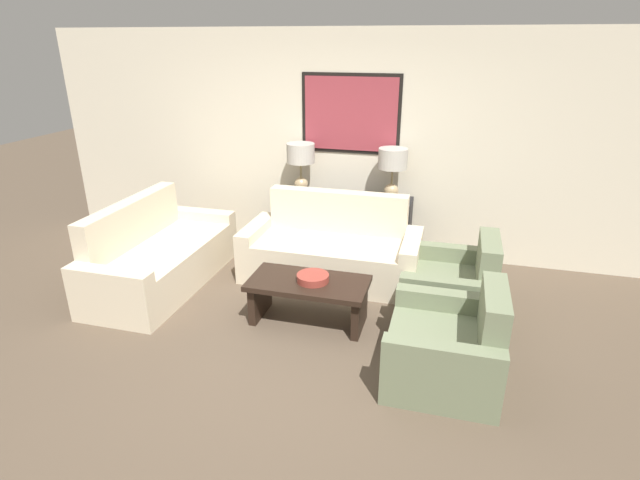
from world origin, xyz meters
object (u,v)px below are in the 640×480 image
object	(u,v)px
table_lamp_right	(393,164)
couch_by_back_wall	(332,251)
console_table	(344,226)
couch_by_side	(159,257)
decorative_bowl	(313,278)
armchair_near_back_wall	(452,288)
table_lamp_left	(301,159)
armchair_near_camera	(449,348)
coffee_table	(308,292)

from	to	relation	value
table_lamp_right	couch_by_back_wall	size ratio (longest dim) A/B	0.31
console_table	couch_by_side	world-z (taller)	couch_by_side
decorative_bowl	table_lamp_right	bearing A→B (deg)	73.77
couch_by_back_wall	armchair_near_back_wall	xyz separation A→B (m)	(1.33, -0.50, -0.03)
couch_by_side	table_lamp_left	bearing A→B (deg)	46.44
table_lamp_right	decorative_bowl	world-z (taller)	table_lamp_right
decorative_bowl	couch_by_side	bearing A→B (deg)	169.21
table_lamp_right	couch_by_back_wall	xyz separation A→B (m)	(-0.55, -0.63, -0.88)
table_lamp_left	decorative_bowl	bearing A→B (deg)	-69.28
table_lamp_left	couch_by_side	world-z (taller)	table_lamp_left
decorative_bowl	armchair_near_back_wall	bearing A→B (deg)	22.28
couch_by_back_wall	armchair_near_camera	xyz separation A→B (m)	(1.33, -1.54, -0.03)
armchair_near_camera	couch_by_side	bearing A→B (deg)	164.19
console_table	table_lamp_right	size ratio (longest dim) A/B	2.65
table_lamp_left	couch_by_back_wall	size ratio (longest dim) A/B	0.31
table_lamp_right	decorative_bowl	xyz separation A→B (m)	(-0.48, -1.64, -0.72)
couch_by_back_wall	table_lamp_left	bearing A→B (deg)	131.06
coffee_table	decorative_bowl	distance (m)	0.16
console_table	armchair_near_back_wall	world-z (taller)	armchair_near_back_wall
console_table	decorative_bowl	size ratio (longest dim) A/B	5.33
coffee_table	armchair_near_back_wall	world-z (taller)	armchair_near_back_wall
table_lamp_right	armchair_near_back_wall	bearing A→B (deg)	-55.39
table_lamp_right	coffee_table	world-z (taller)	table_lamp_right
table_lamp_left	decorative_bowl	distance (m)	1.90
couch_by_side	armchair_near_camera	bearing A→B (deg)	-15.81
couch_by_back_wall	couch_by_side	xyz separation A→B (m)	(-1.78, -0.66, 0.00)
table_lamp_right	armchair_near_back_wall	size ratio (longest dim) A/B	0.64
table_lamp_left	coffee_table	size ratio (longest dim) A/B	0.54
couch_by_side	coffee_table	size ratio (longest dim) A/B	1.75
table_lamp_right	armchair_near_back_wall	xyz separation A→B (m)	(0.78, -1.13, -0.92)
table_lamp_left	coffee_table	xyz separation A→B (m)	(0.58, -1.65, -0.87)
table_lamp_right	armchair_near_camera	bearing A→B (deg)	-70.27
console_table	couch_by_side	xyz separation A→B (m)	(-1.78, -1.29, -0.08)
armchair_near_camera	table_lamp_right	bearing A→B (deg)	109.73
couch_by_back_wall	coffee_table	bearing A→B (deg)	-88.35
console_table	table_lamp_left	size ratio (longest dim) A/B	2.65
console_table	couch_by_side	bearing A→B (deg)	-144.01
console_table	decorative_bowl	distance (m)	1.65
table_lamp_left	table_lamp_right	size ratio (longest dim) A/B	1.00
table_lamp_left	decorative_bowl	world-z (taller)	table_lamp_left
console_table	coffee_table	size ratio (longest dim) A/B	1.44
couch_by_back_wall	couch_by_side	world-z (taller)	same
table_lamp_right	decorative_bowl	distance (m)	1.86
couch_by_side	console_table	bearing A→B (deg)	35.99
decorative_bowl	armchair_near_back_wall	world-z (taller)	armchair_near_back_wall
console_table	coffee_table	distance (m)	1.65
table_lamp_left	armchair_near_camera	world-z (taller)	table_lamp_left
console_table	decorative_bowl	world-z (taller)	console_table
table_lamp_left	coffee_table	bearing A→B (deg)	-70.65
console_table	couch_by_back_wall	size ratio (longest dim) A/B	0.82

